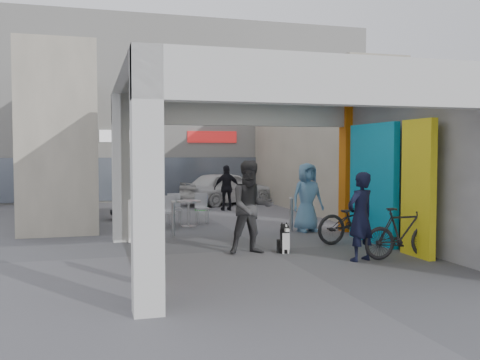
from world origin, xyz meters
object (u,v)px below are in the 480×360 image
object	(u,v)px
man_with_dog	(360,217)
bicycle_front	(357,220)
white_van	(227,188)
border_collie	(284,240)
man_back_turned	(251,207)
man_elderly	(307,197)
bicycle_rear	(403,233)
produce_stand	(129,210)
man_crates	(227,188)
cafe_set	(183,214)

from	to	relation	value
man_with_dog	bicycle_front	size ratio (longest dim) A/B	0.84
man_with_dog	white_van	xyz separation A→B (m)	(0.31, 11.70, -0.20)
bicycle_front	border_collie	bearing A→B (deg)	102.67
man_back_turned	man_elderly	size ratio (longest dim) A/B	1.06
bicycle_rear	man_elderly	bearing A→B (deg)	4.89
man_back_turned	white_van	xyz separation A→B (m)	(2.14, 10.40, -0.31)
bicycle_rear	man_with_dog	bearing A→B (deg)	86.93
produce_stand	border_collie	bearing A→B (deg)	-43.36
man_back_turned	man_elderly	xyz separation A→B (m)	(2.36, 2.59, -0.06)
border_collie	man_crates	bearing A→B (deg)	103.48
man_with_dog	bicycle_rear	distance (m)	1.00
produce_stand	white_van	distance (m)	5.73
man_with_dog	man_elderly	xyz separation A→B (m)	(0.52, 3.89, 0.05)
man_with_dog	man_crates	size ratio (longest dim) A/B	1.06
man_back_turned	produce_stand	bearing A→B (deg)	108.57
border_collie	man_elderly	distance (m)	3.23
border_collie	bicycle_rear	size ratio (longest dim) A/B	0.39
border_collie	man_with_dog	world-z (taller)	man_with_dog
man_crates	white_van	xyz separation A→B (m)	(0.57, 2.21, -0.16)
bicycle_front	man_elderly	bearing A→B (deg)	5.74
cafe_set	man_crates	distance (m)	4.18
produce_stand	man_back_turned	bearing A→B (deg)	-48.33
border_collie	man_crates	world-z (taller)	man_crates
produce_stand	border_collie	distance (m)	7.18
produce_stand	man_elderly	world-z (taller)	man_elderly
cafe_set	bicycle_front	size ratio (longest dim) A/B	0.72
man_back_turned	man_elderly	bearing A→B (deg)	48.65
man_back_turned	border_collie	bearing A→B (deg)	-7.59
cafe_set	border_collie	bearing A→B (deg)	-74.37
produce_stand	white_van	size ratio (longest dim) A/B	0.29
man_back_turned	bicycle_rear	size ratio (longest dim) A/B	1.14
produce_stand	man_crates	size ratio (longest dim) A/B	0.69
white_van	cafe_set	bearing A→B (deg)	133.26
border_collie	bicycle_front	distance (m)	2.21
border_collie	man_with_dog	bearing A→B (deg)	-26.62
man_back_turned	bicycle_rear	xyz separation A→B (m)	(2.76, -1.33, -0.46)
produce_stand	man_elderly	distance (m)	5.96
produce_stand	man_elderly	xyz separation A→B (m)	(4.43, -3.94, 0.62)
bicycle_front	man_back_turned	bearing A→B (deg)	96.27
man_back_turned	bicycle_front	world-z (taller)	man_back_turned
man_with_dog	white_van	bearing A→B (deg)	-111.19
bicycle_front	bicycle_rear	xyz separation A→B (m)	(0.00, -1.92, -0.03)
cafe_set	border_collie	size ratio (longest dim) A/B	2.24
man_elderly	man_back_turned	bearing A→B (deg)	-139.29
man_with_dog	produce_stand	bearing A→B (deg)	-83.19
produce_stand	bicycle_rear	distance (m)	9.23
cafe_set	man_back_turned	xyz separation A→B (m)	(0.65, -4.69, 0.66)
man_with_dog	bicycle_front	world-z (taller)	man_with_dog
man_with_dog	man_back_turned	distance (m)	2.25
man_with_dog	bicycle_rear	xyz separation A→B (m)	(0.93, -0.03, -0.36)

